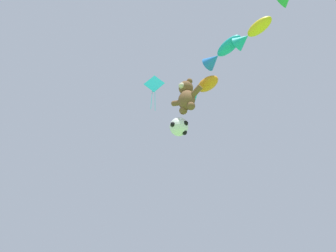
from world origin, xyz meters
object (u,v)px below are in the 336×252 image
Objects in this scene: fish_kite_goldfin at (251,34)px; diamond_kite at (154,85)px; teddy_bear_kite at (186,96)px; fish_kite_tangerine at (201,89)px; fish_kite_teal at (220,53)px; soccer_ball_kite at (179,127)px.

fish_kite_goldfin is 6.95m from diamond_kite.
diamond_kite is (-2.85, 0.06, 2.80)m from teddy_bear_kite.
fish_kite_goldfin reaches higher than fish_kite_tangerine.
fish_kite_teal is 5.09m from diamond_kite.
teddy_bear_kite is 4.00m from diamond_kite.
soccer_ball_kite is (-0.77, 0.20, -1.56)m from teddy_bear_kite.
fish_kite_tangerine is 0.70× the size of diamond_kite.
teddy_bear_kite is at bearing -14.28° from soccer_ball_kite.
soccer_ball_kite is 0.35× the size of diamond_kite.
fish_kite_tangerine reaches higher than teddy_bear_kite.
fish_kite_goldfin is at bearing -6.29° from fish_kite_teal.
diamond_kite is (-2.96, -1.23, 1.48)m from fish_kite_tangerine.
diamond_kite is at bearing -174.20° from fish_kite_teal.
diamond_kite is (-6.87, -0.30, 1.00)m from fish_kite_goldfin.
teddy_bear_kite is 3.11m from fish_kite_teal.
fish_kite_teal is (2.05, -0.72, 0.83)m from fish_kite_tangerine.
teddy_bear_kite is 1.85m from fish_kite_tangerine.
soccer_ball_kite is at bearing 165.72° from teddy_bear_kite.
fish_kite_teal reaches higher than teddy_bear_kite.
diamond_kite reaches higher than teddy_bear_kite.
fish_kite_goldfin is at bearing 5.21° from teddy_bear_kite.
diamond_kite reaches higher than fish_kite_tangerine.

